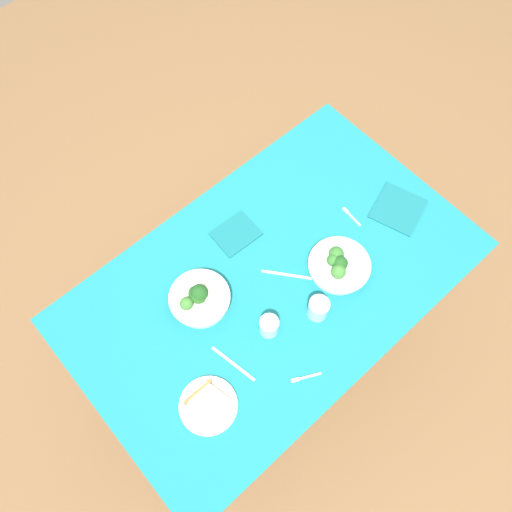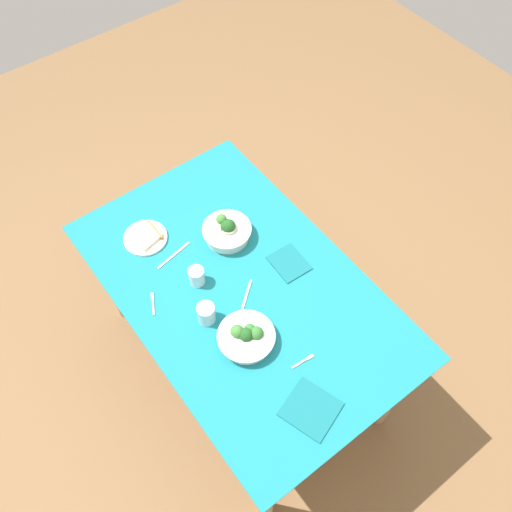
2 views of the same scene
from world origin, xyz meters
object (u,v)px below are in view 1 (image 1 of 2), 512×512
(bread_side_plate, at_px, (208,405))
(fork_by_far_bowl, at_px, (351,216))
(napkin_folded_lower, at_px, (398,209))
(water_glass_center, at_px, (318,308))
(water_glass_side, at_px, (269,326))
(table_knife_left, at_px, (287,275))
(broccoli_bowl_far, at_px, (338,266))
(fork_by_near_bowl, at_px, (305,378))
(napkin_folded_upper, at_px, (236,234))
(broccoli_bowl_near, at_px, (199,299))
(table_knife_right, at_px, (233,364))

(bread_side_plate, height_order, fork_by_far_bowl, bread_side_plate)
(bread_side_plate, bearing_deg, napkin_folded_lower, -175.26)
(water_glass_center, distance_m, water_glass_side, 0.18)
(water_glass_center, distance_m, table_knife_left, 0.18)
(broccoli_bowl_far, bearing_deg, fork_by_near_bowl, 29.46)
(water_glass_center, relative_size, napkin_folded_upper, 0.55)
(broccoli_bowl_near, xyz_separation_m, fork_by_near_bowl, (-0.09, 0.44, -0.04))
(broccoli_bowl_near, relative_size, bread_side_plate, 1.12)
(water_glass_center, distance_m, table_knife_right, 0.35)
(fork_by_far_bowl, xyz_separation_m, napkin_folded_lower, (-0.16, 0.10, 0.00))
(bread_side_plate, relative_size, fork_by_near_bowl, 1.96)
(fork_by_far_bowl, relative_size, napkin_folded_lower, 0.54)
(broccoli_bowl_near, height_order, napkin_folded_upper, broccoli_bowl_near)
(broccoli_bowl_far, height_order, table_knife_right, broccoli_bowl_far)
(bread_side_plate, height_order, napkin_folded_upper, bread_side_plate)
(bread_side_plate, bearing_deg, table_knife_left, -161.70)
(bread_side_plate, xyz_separation_m, napkin_folded_lower, (-1.03, -0.09, -0.01))
(napkin_folded_upper, bearing_deg, fork_by_far_bowl, 148.38)
(water_glass_side, distance_m, napkin_folded_lower, 0.71)
(fork_by_far_bowl, bearing_deg, table_knife_right, 105.67)
(fork_by_near_bowl, distance_m, napkin_folded_upper, 0.60)
(water_glass_side, xyz_separation_m, table_knife_right, (0.17, 0.01, -0.04))
(fork_by_far_bowl, bearing_deg, broccoli_bowl_far, 126.51)
(table_knife_right, bearing_deg, table_knife_left, 97.67)
(water_glass_center, xyz_separation_m, fork_by_far_bowl, (-0.38, -0.19, -0.04))
(broccoli_bowl_near, relative_size, table_knife_right, 1.17)
(table_knife_right, bearing_deg, broccoli_bowl_far, 80.74)
(water_glass_center, relative_size, table_knife_right, 0.48)
(broccoli_bowl_far, distance_m, fork_by_near_bowl, 0.42)
(broccoli_bowl_far, bearing_deg, napkin_folded_lower, -176.33)
(broccoli_bowl_far, xyz_separation_m, water_glass_side, (0.34, 0.00, 0.01))
(bread_side_plate, relative_size, water_glass_side, 2.35)
(table_knife_left, relative_size, table_knife_right, 1.01)
(bread_side_plate, distance_m, napkin_folded_lower, 1.03)
(napkin_folded_lower, bearing_deg, fork_by_far_bowl, -32.16)
(fork_by_near_bowl, bearing_deg, water_glass_side, -69.06)
(broccoli_bowl_near, xyz_separation_m, napkin_folded_lower, (-0.82, 0.21, -0.04))
(water_glass_center, relative_size, fork_by_far_bowl, 0.89)
(broccoli_bowl_near, relative_size, napkin_folded_lower, 1.17)
(fork_by_far_bowl, bearing_deg, fork_by_near_bowl, 125.14)
(broccoli_bowl_far, xyz_separation_m, table_knife_left, (0.15, -0.11, -0.03))
(broccoli_bowl_far, xyz_separation_m, water_glass_center, (0.17, 0.07, 0.01))
(broccoli_bowl_far, distance_m, bread_side_plate, 0.67)
(water_glass_side, height_order, fork_by_far_bowl, water_glass_side)
(bread_side_plate, distance_m, table_knife_left, 0.54)
(broccoli_bowl_far, relative_size, bread_side_plate, 1.18)
(water_glass_side, xyz_separation_m, napkin_folded_upper, (-0.16, -0.36, -0.04))
(napkin_folded_upper, xyz_separation_m, napkin_folded_lower, (-0.54, 0.34, 0.00))
(water_glass_side, xyz_separation_m, fork_by_near_bowl, (0.02, 0.20, -0.04))
(bread_side_plate, height_order, table_knife_left, bread_side_plate)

